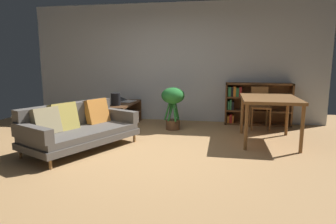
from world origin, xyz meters
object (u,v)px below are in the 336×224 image
(bookshelf, at_px, (254,103))
(fabric_couch, at_px, (77,127))
(open_laptop, at_px, (125,100))
(dining_table, at_px, (270,102))
(desk_speaker, at_px, (116,99))
(potted_floor_plant, at_px, (173,101))
(media_console, at_px, (124,115))
(dining_chair_near, at_px, (260,105))

(bookshelf, bearing_deg, fabric_couch, -140.75)
(open_laptop, xyz_separation_m, dining_table, (2.93, -1.00, 0.18))
(desk_speaker, distance_m, potted_floor_plant, 1.16)
(media_console, bearing_deg, potted_floor_plant, -6.11)
(fabric_couch, bearing_deg, potted_floor_plant, 51.10)
(dining_table, distance_m, dining_chair_near, 1.08)
(dining_table, bearing_deg, potted_floor_plant, 160.68)
(potted_floor_plant, bearing_deg, open_laptop, 161.89)
(open_laptop, bearing_deg, fabric_couch, -94.18)
(open_laptop, relative_size, dining_chair_near, 0.58)
(open_laptop, relative_size, bookshelf, 0.36)
(bookshelf, bearing_deg, dining_chair_near, -78.58)
(fabric_couch, distance_m, open_laptop, 1.98)
(open_laptop, distance_m, dining_chair_near, 2.90)
(media_console, distance_m, potted_floor_plant, 1.14)
(open_laptop, relative_size, potted_floor_plant, 0.58)
(open_laptop, bearing_deg, dining_chair_near, 1.21)
(potted_floor_plant, bearing_deg, media_console, 173.89)
(desk_speaker, bearing_deg, dining_table, -7.99)
(open_laptop, height_order, desk_speaker, desk_speaker)
(dining_chair_near, bearing_deg, open_laptop, -178.79)
(bookshelf, bearing_deg, potted_floor_plant, -153.75)
(dining_table, bearing_deg, bookshelf, 94.34)
(media_console, height_order, dining_chair_near, dining_chair_near)
(potted_floor_plant, distance_m, dining_table, 1.90)
(fabric_couch, relative_size, bookshelf, 1.40)
(fabric_couch, height_order, bookshelf, bookshelf)
(desk_speaker, xyz_separation_m, dining_chair_near, (2.90, 0.65, -0.13))
(desk_speaker, relative_size, dining_chair_near, 0.29)
(fabric_couch, relative_size, desk_speaker, 7.86)
(media_console, relative_size, dining_chair_near, 1.54)
(desk_speaker, distance_m, dining_chair_near, 2.98)
(potted_floor_plant, xyz_separation_m, bookshelf, (1.68, 0.83, -0.11))
(media_console, distance_m, dining_table, 3.01)
(dining_chair_near, bearing_deg, desk_speaker, -167.36)
(open_laptop, height_order, bookshelf, bookshelf)
(desk_speaker, bearing_deg, dining_chair_near, 12.64)
(open_laptop, relative_size, dining_table, 0.42)
(dining_table, bearing_deg, dining_chair_near, 91.67)
(open_laptop, distance_m, dining_table, 3.10)
(dining_table, distance_m, bookshelf, 1.48)
(fabric_couch, relative_size, dining_chair_near, 2.29)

